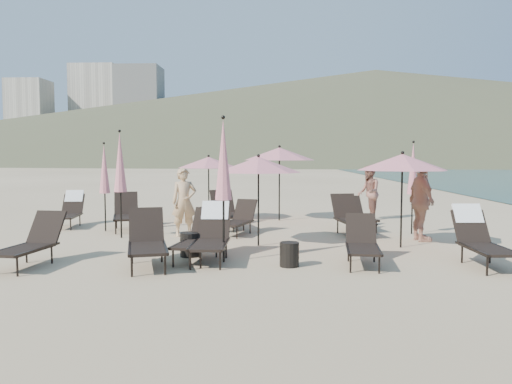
{
  "coord_description": "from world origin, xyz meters",
  "views": [
    {
      "loc": [
        0.14,
        -9.5,
        2.01
      ],
      "look_at": [
        -0.4,
        3.5,
        1.1
      ],
      "focal_mm": 35.0,
      "sensor_mm": 36.0,
      "label": 1
    }
  ],
  "objects_px": {
    "lounger_3": "(212,233)",
    "lounger_10": "(351,216)",
    "lounger_8": "(227,210)",
    "umbrella_closed_0": "(223,161)",
    "lounger_2": "(200,237)",
    "beachgoer_b": "(369,192)",
    "lounger_11": "(358,215)",
    "umbrella_closed_3": "(120,163)",
    "side_table_1": "(289,254)",
    "beachgoer_c": "(421,201)",
    "lounger_5": "(480,237)",
    "lounger_7": "(126,213)",
    "side_table_0": "(190,245)",
    "umbrella_open_2": "(209,163)",
    "umbrella_closed_1": "(413,169)",
    "lounger_0": "(31,242)",
    "lounger_4": "(362,242)",
    "lounger_6": "(69,210)",
    "umbrella_open_0": "(258,165)",
    "umbrella_open_1": "(402,162)",
    "umbrella_open_3": "(279,154)",
    "lounger_9": "(238,219)",
    "lounger_1": "(147,240)",
    "umbrella_closed_2": "(104,169)",
    "beachgoer_a": "(184,202)"
  },
  "relations": [
    {
      "from": "lounger_3",
      "to": "lounger_10",
      "type": "xyz_separation_m",
      "value": [
        3.21,
        3.33,
        -0.05
      ]
    },
    {
      "from": "lounger_8",
      "to": "umbrella_closed_0",
      "type": "xyz_separation_m",
      "value": [
        0.43,
        -4.77,
        1.46
      ]
    },
    {
      "from": "lounger_2",
      "to": "lounger_8",
      "type": "distance_m",
      "value": 4.53
    },
    {
      "from": "beachgoer_b",
      "to": "lounger_11",
      "type": "bearing_deg",
      "value": -16.09
    },
    {
      "from": "umbrella_closed_3",
      "to": "side_table_1",
      "type": "xyz_separation_m",
      "value": [
        4.1,
        -3.09,
        -1.65
      ]
    },
    {
      "from": "beachgoer_c",
      "to": "lounger_5",
      "type": "bearing_deg",
      "value": 177.83
    },
    {
      "from": "lounger_7",
      "to": "side_table_0",
      "type": "distance_m",
      "value": 4.4
    },
    {
      "from": "umbrella_open_2",
      "to": "umbrella_closed_1",
      "type": "bearing_deg",
      "value": -23.79
    },
    {
      "from": "lounger_0",
      "to": "lounger_11",
      "type": "relative_size",
      "value": 1.05
    },
    {
      "from": "lounger_4",
      "to": "umbrella_closed_0",
      "type": "bearing_deg",
      "value": -176.03
    },
    {
      "from": "umbrella_closed_0",
      "to": "side_table_0",
      "type": "distance_m",
      "value": 1.93
    },
    {
      "from": "lounger_10",
      "to": "side_table_1",
      "type": "xyz_separation_m",
      "value": [
        -1.7,
        -3.89,
        -0.25
      ]
    },
    {
      "from": "lounger_6",
      "to": "lounger_7",
      "type": "relative_size",
      "value": 0.91
    },
    {
      "from": "lounger_0",
      "to": "umbrella_closed_0",
      "type": "height_order",
      "value": "umbrella_closed_0"
    },
    {
      "from": "lounger_7",
      "to": "umbrella_closed_3",
      "type": "relative_size",
      "value": 0.7
    },
    {
      "from": "umbrella_open_0",
      "to": "side_table_1",
      "type": "distance_m",
      "value": 2.76
    },
    {
      "from": "umbrella_open_2",
      "to": "lounger_10",
      "type": "bearing_deg",
      "value": -33.12
    },
    {
      "from": "umbrella_open_1",
      "to": "umbrella_open_3",
      "type": "distance_m",
      "value": 5.37
    },
    {
      "from": "lounger_7",
      "to": "umbrella_closed_3",
      "type": "height_order",
      "value": "umbrella_closed_3"
    },
    {
      "from": "lounger_3",
      "to": "umbrella_open_3",
      "type": "xyz_separation_m",
      "value": [
        1.35,
        6.15,
        1.59
      ]
    },
    {
      "from": "umbrella_closed_1",
      "to": "beachgoer_b",
      "type": "bearing_deg",
      "value": 101.23
    },
    {
      "from": "lounger_10",
      "to": "umbrella_closed_3",
      "type": "height_order",
      "value": "umbrella_closed_3"
    },
    {
      "from": "umbrella_open_3",
      "to": "umbrella_closed_3",
      "type": "bearing_deg",
      "value": -137.59
    },
    {
      "from": "lounger_8",
      "to": "umbrella_closed_3",
      "type": "xyz_separation_m",
      "value": [
        -2.43,
        -2.02,
        1.39
      ]
    },
    {
      "from": "lounger_8",
      "to": "umbrella_closed_0",
      "type": "distance_m",
      "value": 5.01
    },
    {
      "from": "lounger_4",
      "to": "beachgoer_c",
      "type": "bearing_deg",
      "value": 61.36
    },
    {
      "from": "lounger_4",
      "to": "lounger_3",
      "type": "bearing_deg",
      "value": 179.79
    },
    {
      "from": "lounger_9",
      "to": "umbrella_open_2",
      "type": "xyz_separation_m",
      "value": [
        -1.15,
        2.76,
        1.43
      ]
    },
    {
      "from": "lounger_2",
      "to": "lounger_7",
      "type": "relative_size",
      "value": 0.94
    },
    {
      "from": "lounger_1",
      "to": "lounger_7",
      "type": "height_order",
      "value": "lounger_1"
    },
    {
      "from": "lounger_5",
      "to": "side_table_1",
      "type": "relative_size",
      "value": 3.93
    },
    {
      "from": "lounger_10",
      "to": "umbrella_closed_3",
      "type": "xyz_separation_m",
      "value": [
        -5.81,
        -0.8,
        1.39
      ]
    },
    {
      "from": "lounger_3",
      "to": "umbrella_open_3",
      "type": "height_order",
      "value": "umbrella_open_3"
    },
    {
      "from": "lounger_6",
      "to": "umbrella_open_3",
      "type": "bearing_deg",
      "value": 7.35
    },
    {
      "from": "lounger_3",
      "to": "umbrella_open_1",
      "type": "distance_m",
      "value": 4.52
    },
    {
      "from": "umbrella_closed_2",
      "to": "umbrella_closed_3",
      "type": "height_order",
      "value": "umbrella_closed_3"
    },
    {
      "from": "lounger_2",
      "to": "umbrella_open_0",
      "type": "height_order",
      "value": "umbrella_open_0"
    },
    {
      "from": "beachgoer_a",
      "to": "umbrella_open_0",
      "type": "bearing_deg",
      "value": -54.85
    },
    {
      "from": "beachgoer_c",
      "to": "umbrella_closed_3",
      "type": "bearing_deg",
      "value": 79.31
    },
    {
      "from": "lounger_0",
      "to": "lounger_1",
      "type": "height_order",
      "value": "lounger_1"
    },
    {
      "from": "lounger_2",
      "to": "umbrella_closed_3",
      "type": "relative_size",
      "value": 0.65
    },
    {
      "from": "lounger_8",
      "to": "umbrella_open_3",
      "type": "height_order",
      "value": "umbrella_open_3"
    },
    {
      "from": "lounger_3",
      "to": "lounger_7",
      "type": "bearing_deg",
      "value": 126.19
    },
    {
      "from": "lounger_11",
      "to": "side_table_1",
      "type": "height_order",
      "value": "lounger_11"
    },
    {
      "from": "lounger_11",
      "to": "beachgoer_c",
      "type": "height_order",
      "value": "beachgoer_c"
    },
    {
      "from": "lounger_9",
      "to": "beachgoer_a",
      "type": "bearing_deg",
      "value": -149.94
    },
    {
      "from": "lounger_1",
      "to": "umbrella_open_0",
      "type": "relative_size",
      "value": 0.9
    },
    {
      "from": "side_table_0",
      "to": "lounger_5",
      "type": "bearing_deg",
      "value": -5.69
    },
    {
      "from": "lounger_8",
      "to": "umbrella_open_1",
      "type": "bearing_deg",
      "value": -54.75
    },
    {
      "from": "lounger_7",
      "to": "umbrella_open_3",
      "type": "height_order",
      "value": "umbrella_open_3"
    }
  ]
}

